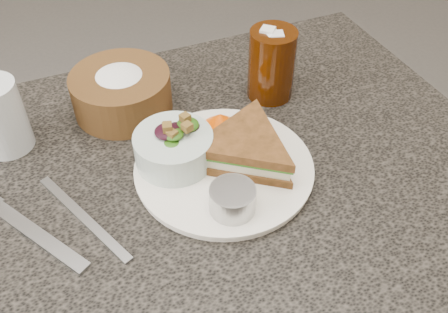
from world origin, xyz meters
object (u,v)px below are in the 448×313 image
dining_table (194,308)px  water_glass (0,117)px  dressing_ramekin (233,200)px  sandwich (245,148)px  salad_bowl (173,144)px  dinner_plate (224,168)px  cola_glass (272,61)px  bread_basket (121,86)px

dining_table → water_glass: size_ratio=8.61×
dining_table → dressing_ramekin: size_ratio=15.67×
dining_table → sandwich: sandwich is taller
dining_table → dressing_ramekin: 0.42m
sandwich → water_glass: bearing=-174.2°
salad_bowl → dressing_ramekin: bearing=-70.9°
dining_table → dinner_plate: (0.06, -0.01, 0.38)m
water_glass → dining_table: bearing=-38.4°
sandwich → water_glass: water_glass is taller
salad_bowl → cola_glass: size_ratio=0.86×
salad_bowl → dressing_ramekin: salad_bowl is taller
dinner_plate → dressing_ramekin: size_ratio=4.16×
dinner_plate → sandwich: (0.03, -0.00, 0.03)m
dining_table → sandwich: 0.42m
bread_basket → cola_glass: cola_glass is taller
water_glass → salad_bowl: bearing=-33.0°
sandwich → dinner_plate: bearing=-147.1°
dinner_plate → salad_bowl: size_ratio=2.26×
dressing_ramekin → cola_glass: 0.29m
dinner_plate → bread_basket: bread_basket is taller
dining_table → sandwich: bearing=-4.5°
dining_table → bread_basket: (-0.04, 0.20, 0.42)m
dressing_ramekin → water_glass: bearing=135.0°
sandwich → salad_bowl: 0.11m
dining_table → cola_glass: size_ratio=7.32×
dressing_ramekin → cola_glass: size_ratio=0.47×
bread_basket → cola_glass: bearing=-13.4°
dinner_plate → bread_basket: 0.23m
dining_table → salad_bowl: bearing=90.9°
cola_glass → salad_bowl: bearing=-153.3°
dinner_plate → dressing_ramekin: 0.09m
dinner_plate → water_glass: bearing=147.4°
dressing_ramekin → bread_basket: size_ratio=0.38×
dinner_plate → sandwich: bearing=-3.0°
bread_basket → water_glass: 0.19m
water_glass → dinner_plate: bearing=-32.6°
salad_bowl → dressing_ramekin: size_ratio=1.84×
salad_bowl → dinner_plate: bearing=-31.2°
dressing_ramekin → cola_glass: bearing=53.0°
dinner_plate → sandwich: sandwich is taller
bread_basket → water_glass: water_glass is taller
dinner_plate → bread_basket: bearing=115.8°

